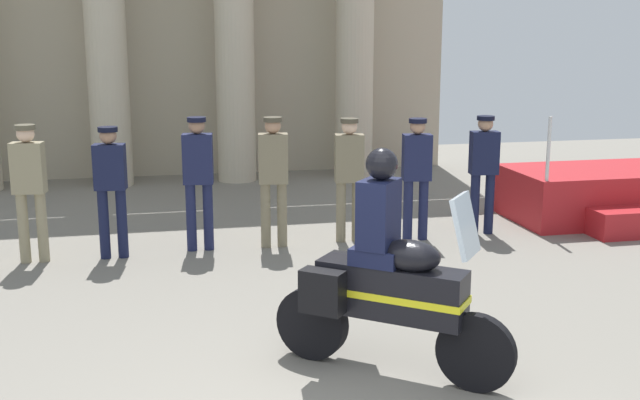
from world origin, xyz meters
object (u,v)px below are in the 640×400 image
(officer_in_row_2, at_px, (111,181))
(officer_in_row_7, at_px, (484,165))
(motorcycle_with_rider, at_px, (383,281))
(officer_in_row_5, at_px, (349,170))
(reviewing_stand, at_px, (609,195))
(officer_in_row_6, at_px, (417,169))
(officer_in_row_4, at_px, (273,171))
(officer_in_row_1, at_px, (29,182))
(officer_in_row_3, at_px, (198,173))

(officer_in_row_2, xyz_separation_m, officer_in_row_7, (5.02, 0.14, 0.00))
(officer_in_row_2, distance_m, motorcycle_with_rider, 4.60)
(officer_in_row_5, bearing_deg, motorcycle_with_rider, 87.47)
(reviewing_stand, height_order, officer_in_row_6, officer_in_row_6)
(reviewing_stand, xyz_separation_m, officer_in_row_6, (-3.26, -0.53, 0.61))
(officer_in_row_4, height_order, officer_in_row_5, officer_in_row_4)
(officer_in_row_2, height_order, officer_in_row_5, officer_in_row_5)
(officer_in_row_5, xyz_separation_m, officer_in_row_6, (0.91, -0.12, -0.00))
(reviewing_stand, bearing_deg, officer_in_row_4, -174.80)
(motorcycle_with_rider, bearing_deg, officer_in_row_7, 95.27)
(officer_in_row_5, distance_m, motorcycle_with_rider, 4.19)
(officer_in_row_5, bearing_deg, officer_in_row_7, -172.60)
(reviewing_stand, height_order, officer_in_row_7, officer_in_row_7)
(officer_in_row_1, xyz_separation_m, officer_in_row_5, (4.05, 0.14, -0.02))
(reviewing_stand, relative_size, officer_in_row_2, 1.78)
(reviewing_stand, relative_size, officer_in_row_3, 1.69)
(officer_in_row_1, distance_m, officer_in_row_7, 5.98)
(officer_in_row_4, distance_m, officer_in_row_5, 1.04)
(officer_in_row_1, xyz_separation_m, officer_in_row_4, (3.01, 0.07, 0.01))
(officer_in_row_2, bearing_deg, officer_in_row_7, -170.56)
(officer_in_row_4, xyz_separation_m, motorcycle_with_rider, (0.28, -4.05, -0.22))
(officer_in_row_1, relative_size, officer_in_row_2, 1.03)
(reviewing_stand, height_order, motorcycle_with_rider, motorcycle_with_rider)
(officer_in_row_2, bearing_deg, officer_in_row_5, -169.28)
(officer_in_row_1, relative_size, officer_in_row_4, 0.99)
(officer_in_row_2, xyz_separation_m, motorcycle_with_rider, (2.34, -3.96, -0.19))
(officer_in_row_7, bearing_deg, officer_in_row_6, 13.76)
(officer_in_row_1, height_order, officer_in_row_2, officer_in_row_1)
(officer_in_row_6, bearing_deg, officer_in_row_5, 0.33)
(officer_in_row_1, distance_m, officer_in_row_6, 4.96)
(officer_in_row_2, distance_m, officer_in_row_5, 3.09)
(officer_in_row_7, bearing_deg, officer_in_row_2, 9.44)
(officer_in_row_7, bearing_deg, officer_in_row_1, 9.06)
(officer_in_row_4, relative_size, officer_in_row_5, 1.03)
(officer_in_row_4, bearing_deg, officer_in_row_5, -168.37)
(officer_in_row_6, bearing_deg, officer_in_row_1, 8.10)
(officer_in_row_3, distance_m, officer_in_row_4, 0.97)
(officer_in_row_1, relative_size, officer_in_row_6, 1.02)
(officer_in_row_3, relative_size, officer_in_row_6, 1.04)
(officer_in_row_1, height_order, officer_in_row_7, officer_in_row_1)
(officer_in_row_3, xyz_separation_m, officer_in_row_5, (2.00, 0.02, -0.04))
(reviewing_stand, distance_m, motorcycle_with_rider, 6.70)
(officer_in_row_7, bearing_deg, officer_in_row_3, 7.93)
(motorcycle_with_rider, bearing_deg, officer_in_row_4, 132.42)
(officer_in_row_7, bearing_deg, officer_in_row_5, 7.40)
(officer_in_row_1, bearing_deg, reviewing_stand, -168.33)
(reviewing_stand, bearing_deg, officer_in_row_2, -175.60)
(officer_in_row_1, bearing_deg, motorcycle_with_rider, 137.50)
(officer_in_row_3, distance_m, officer_in_row_5, 2.00)
(reviewing_stand, height_order, officer_in_row_1, officer_in_row_1)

